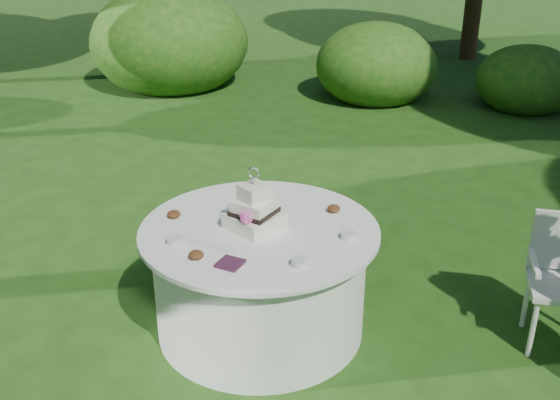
# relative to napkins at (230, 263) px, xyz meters

# --- Properties ---
(ground) EXTENTS (80.00, 80.00, 0.00)m
(ground) POSITION_rel_napkins_xyz_m (-0.07, 0.49, -0.78)
(ground) COLOR #1D3E11
(ground) RESTS_ON ground
(napkins) EXTENTS (0.14, 0.14, 0.02)m
(napkins) POSITION_rel_napkins_xyz_m (0.00, 0.00, 0.00)
(napkins) COLOR #421C34
(napkins) RESTS_ON table
(feather_plume) EXTENTS (0.48, 0.07, 0.01)m
(feather_plume) POSITION_rel_napkins_xyz_m (-0.27, 0.15, -0.00)
(feather_plume) COLOR silver
(feather_plume) RESTS_ON table
(table) EXTENTS (1.56, 1.56, 0.77)m
(table) POSITION_rel_napkins_xyz_m (-0.07, 0.49, -0.39)
(table) COLOR white
(table) RESTS_ON ground
(cake) EXTENTS (0.38, 0.38, 0.42)m
(cake) POSITION_rel_napkins_xyz_m (-0.10, 0.48, 0.10)
(cake) COLOR white
(cake) RESTS_ON table
(votives) EXTENTS (1.04, 0.64, 0.04)m
(votives) POSITION_rel_napkins_xyz_m (0.14, 0.29, 0.01)
(votives) COLOR silver
(votives) RESTS_ON table
(petal_cups) EXTENTS (1.01, 1.04, 0.05)m
(petal_cups) POSITION_rel_napkins_xyz_m (-0.20, 0.42, 0.02)
(petal_cups) COLOR #562D16
(petal_cups) RESTS_ON table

